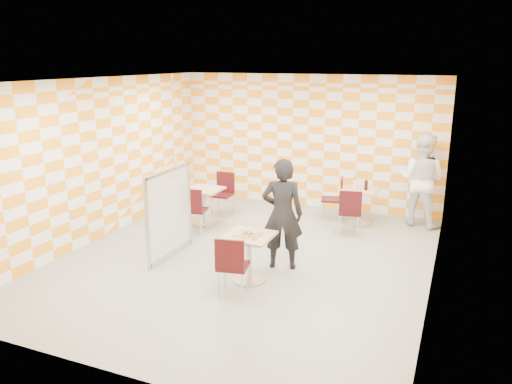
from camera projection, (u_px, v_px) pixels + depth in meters
room_shell at (258, 167)px, 8.66m from camera, size 7.00×7.00×7.00m
main_table at (249, 250)px, 7.60m from camera, size 0.70×0.70×0.75m
second_table at (359, 201)px, 10.22m from camera, size 0.70×0.70×0.75m
empty_table at (204, 200)px, 10.26m from camera, size 0.70×0.70×0.75m
chair_main_front at (232, 263)px, 7.03m from camera, size 0.49×0.50×0.92m
chair_second_front at (350, 209)px, 9.53m from camera, size 0.50×0.51×0.92m
chair_second_side at (336, 195)px, 10.48m from camera, size 0.51×0.50×0.92m
chair_empty_near at (194, 207)px, 9.67m from camera, size 0.49×0.50×0.92m
chair_empty_far at (224, 190)px, 10.92m from camera, size 0.43×0.44×0.92m
partition at (169, 213)px, 8.47m from camera, size 0.08×1.38×1.55m
man_dark at (282, 214)px, 8.00m from camera, size 0.76×0.60×1.83m
man_white at (422, 180)px, 10.09m from camera, size 1.09×0.95×1.90m
pizza_on_foil at (249, 234)px, 7.52m from camera, size 0.40×0.40×0.04m
sport_bottle at (355, 183)px, 10.31m from camera, size 0.06×0.06×0.20m
soda_bottle at (366, 185)px, 10.07m from camera, size 0.07×0.07×0.23m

